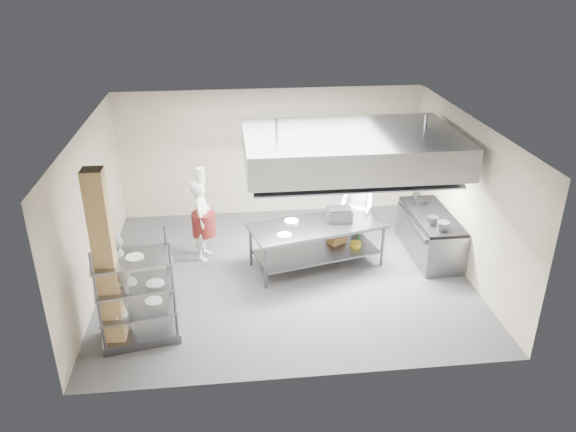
{
  "coord_description": "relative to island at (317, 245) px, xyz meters",
  "views": [
    {
      "loc": [
        -1.01,
        -9.48,
        5.69
      ],
      "look_at": [
        0.09,
        0.2,
        1.16
      ],
      "focal_mm": 35.0,
      "sensor_mm": 36.0,
      "label": 1
    }
  ],
  "objects": [
    {
      "name": "stockpot",
      "position": [
        2.25,
        -0.21,
        0.52
      ],
      "size": [
        0.23,
        0.23,
        0.16
      ],
      "primitive_type": "cylinder",
      "color": "gray",
      "rests_on": "range_top"
    },
    {
      "name": "exhaust_hood",
      "position": [
        0.63,
        0.12,
        1.94
      ],
      "size": [
        4.0,
        2.5,
        0.6
      ],
      "primitive_type": "cube",
      "color": "gray",
      "rests_on": "ceiling"
    },
    {
      "name": "chef_head",
      "position": [
        -2.25,
        0.58,
        0.4
      ],
      "size": [
        0.49,
        0.67,
        1.7
      ],
      "primitive_type": "imported",
      "rotation": [
        0.0,
        0.0,
        1.43
      ],
      "color": "silver",
      "rests_on": "floor"
    },
    {
      "name": "hood_strip_a",
      "position": [
        -0.27,
        0.12,
        1.62
      ],
      "size": [
        1.6,
        0.12,
        0.04
      ],
      "primitive_type": "cube",
      "color": "white",
      "rests_on": "exhaust_hood"
    },
    {
      "name": "column",
      "position": [
        -3.57,
        -2.18,
        1.04
      ],
      "size": [
        0.3,
        0.3,
        3.0
      ],
      "primitive_type": "cube",
      "color": "tan",
      "rests_on": "floor"
    },
    {
      "name": "plate_stack",
      "position": [
        -3.22,
        -2.03,
        0.13
      ],
      "size": [
        0.28,
        0.28,
        0.05
      ],
      "primitive_type": "cylinder",
      "color": "white",
      "rests_on": "pass_rack"
    },
    {
      "name": "ceiling",
      "position": [
        -0.67,
        -0.28,
        2.54
      ],
      "size": [
        7.0,
        7.0,
        0.0
      ],
      "primitive_type": "plane",
      "rotation": [
        3.14,
        0.0,
        0.0
      ],
      "color": "silver",
      "rests_on": "wall_back"
    },
    {
      "name": "island",
      "position": [
        0.0,
        0.0,
        0.0
      ],
      "size": [
        2.81,
        1.7,
        0.91
      ],
      "primitive_type": null,
      "rotation": [
        0.0,
        0.0,
        0.25
      ],
      "color": "slate",
      "rests_on": "floor"
    },
    {
      "name": "pass_rack",
      "position": [
        -3.22,
        -2.03,
        0.46
      ],
      "size": [
        1.33,
        0.93,
        1.83
      ],
      "primitive_type": null,
      "rotation": [
        0.0,
        0.0,
        0.19
      ],
      "color": "slate",
      "rests_on": "floor"
    },
    {
      "name": "wicker_basket",
      "position": [
        0.47,
        0.3,
        -0.06
      ],
      "size": [
        0.42,
        0.38,
        0.15
      ],
      "primitive_type": "cube",
      "rotation": [
        0.0,
        0.0,
        0.5
      ],
      "color": "brown",
      "rests_on": "island_undershelf"
    },
    {
      "name": "chef_line",
      "position": [
        0.93,
        0.69,
        0.46
      ],
      "size": [
        0.97,
        1.08,
        1.84
      ],
      "primitive_type": "imported",
      "rotation": [
        0.0,
        0.0,
        -1.2
      ],
      "color": "silver",
      "rests_on": "floor"
    },
    {
      "name": "hood_strip_b",
      "position": [
        1.53,
        0.12,
        1.62
      ],
      "size": [
        1.6,
        0.12,
        0.04
      ],
      "primitive_type": "cube",
      "color": "white",
      "rests_on": "exhaust_hood"
    },
    {
      "name": "chef_plating",
      "position": [
        -3.51,
        -1.85,
        0.49
      ],
      "size": [
        0.85,
        1.19,
        1.88
      ],
      "primitive_type": "imported",
      "rotation": [
        0.0,
        0.0,
        -1.17
      ],
      "color": "white",
      "rests_on": "floor"
    },
    {
      "name": "wall_left",
      "position": [
        -4.17,
        -0.28,
        1.04
      ],
      "size": [
        0.0,
        6.0,
        6.0
      ],
      "primitive_type": "plane",
      "rotation": [
        1.57,
        0.0,
        1.57
      ],
      "color": "#A19580",
      "rests_on": "ground"
    },
    {
      "name": "island_worktop",
      "position": [
        0.0,
        0.0,
        0.42
      ],
      "size": [
        2.81,
        1.7,
        0.06
      ],
      "primitive_type": "cube",
      "rotation": [
        0.0,
        0.0,
        0.25
      ],
      "color": "gray",
      "rests_on": "island"
    },
    {
      "name": "floor",
      "position": [
        -0.67,
        -0.28,
        -0.46
      ],
      "size": [
        7.0,
        7.0,
        0.0
      ],
      "primitive_type": "plane",
      "color": "#323234",
      "rests_on": "ground"
    },
    {
      "name": "griddle",
      "position": [
        0.47,
        0.15,
        0.57
      ],
      "size": [
        0.49,
        0.39,
        0.23
      ],
      "primitive_type": "cube",
      "rotation": [
        0.0,
        0.0,
        -0.04
      ],
      "color": "slate",
      "rests_on": "island_worktop"
    },
    {
      "name": "wall_right",
      "position": [
        2.83,
        -0.28,
        1.04
      ],
      "size": [
        0.0,
        6.0,
        6.0
      ],
      "primitive_type": "plane",
      "rotation": [
        1.57,
        0.0,
        -1.57
      ],
      "color": "#A19580",
      "rests_on": "ground"
    },
    {
      "name": "cooking_range",
      "position": [
        2.41,
        0.22,
        -0.04
      ],
      "size": [
        0.8,
        2.0,
        0.84
      ],
      "primitive_type": "cube",
      "color": "gray",
      "rests_on": "floor"
    },
    {
      "name": "wall_shelf",
      "position": [
        1.13,
        2.56,
        1.04
      ],
      "size": [
        1.5,
        0.28,
        0.04
      ],
      "primitive_type": "cube",
      "color": "gray",
      "rests_on": "wall_back"
    },
    {
      "name": "range_top",
      "position": [
        2.41,
        0.22,
        0.41
      ],
      "size": [
        0.78,
        1.96,
        0.06
      ],
      "primitive_type": "cube",
      "color": "black",
      "rests_on": "cooking_range"
    },
    {
      "name": "island_undershelf",
      "position": [
        0.0,
        0.0,
        -0.16
      ],
      "size": [
        2.58,
        1.55,
        0.04
      ],
      "primitive_type": "cube",
      "rotation": [
        0.0,
        0.0,
        0.25
      ],
      "color": "slate",
      "rests_on": "island"
    },
    {
      "name": "wall_back",
      "position": [
        -0.67,
        2.72,
        1.04
      ],
      "size": [
        7.0,
        0.0,
        7.0
      ],
      "primitive_type": "plane",
      "rotation": [
        1.57,
        0.0,
        0.0
      ],
      "color": "#A19580",
      "rests_on": "ground"
    }
  ]
}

